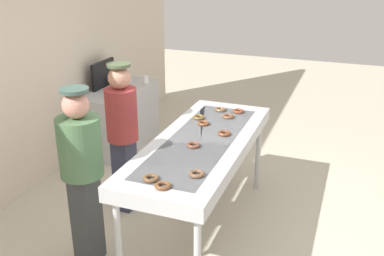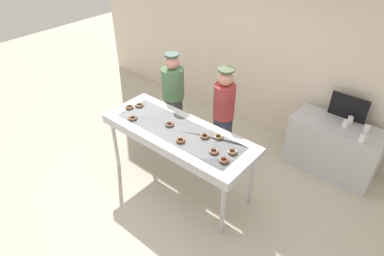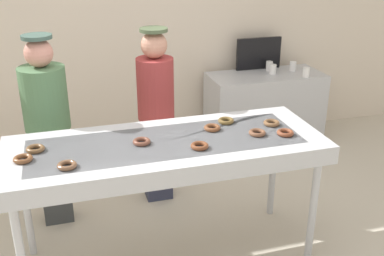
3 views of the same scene
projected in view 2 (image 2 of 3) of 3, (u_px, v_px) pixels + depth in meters
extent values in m
plane|color=beige|center=(180.00, 183.00, 5.12)|extent=(16.00, 16.00, 0.00)
cube|color=beige|center=(266.00, 39.00, 5.58)|extent=(8.00, 0.12, 3.29)
cube|color=#B7BABF|center=(178.00, 134.00, 4.60)|extent=(2.24, 0.84, 0.13)
cube|color=slate|center=(178.00, 133.00, 4.58)|extent=(1.90, 0.59, 0.08)
cylinder|color=#B7BABF|center=(116.00, 145.00, 5.20)|extent=(0.06, 0.06, 0.85)
cylinder|color=#B7BABF|center=(222.00, 210.00, 4.13)|extent=(0.06, 0.06, 0.85)
cylinder|color=#B7BABF|center=(147.00, 126.00, 5.63)|extent=(0.06, 0.06, 0.85)
cylinder|color=#B7BABF|center=(252.00, 181.00, 4.56)|extent=(0.06, 0.06, 0.85)
torus|color=brown|center=(224.00, 160.00, 4.02)|extent=(0.17, 0.17, 0.03)
torus|color=brown|center=(218.00, 137.00, 4.41)|extent=(0.17, 0.17, 0.03)
torus|color=brown|center=(232.00, 152.00, 4.15)|extent=(0.15, 0.15, 0.03)
torus|color=brown|center=(214.00, 151.00, 4.16)|extent=(0.17, 0.17, 0.03)
torus|color=brown|center=(139.00, 105.00, 5.07)|extent=(0.15, 0.15, 0.03)
torus|color=brown|center=(205.00, 136.00, 4.42)|extent=(0.17, 0.17, 0.03)
torus|color=brown|center=(133.00, 118.00, 4.78)|extent=(0.13, 0.13, 0.03)
torus|color=brown|center=(129.00, 107.00, 5.03)|extent=(0.15, 0.15, 0.03)
torus|color=brown|center=(170.00, 124.00, 4.65)|extent=(0.12, 0.12, 0.03)
torus|color=brown|center=(181.00, 140.00, 4.35)|extent=(0.17, 0.17, 0.03)
cube|color=#373A3C|center=(174.00, 119.00, 5.78)|extent=(0.24, 0.18, 0.87)
cylinder|color=#4C724C|center=(173.00, 83.00, 5.39)|extent=(0.36, 0.36, 0.51)
sphere|color=tan|center=(172.00, 62.00, 5.18)|extent=(0.22, 0.22, 0.22)
cylinder|color=#3A524A|center=(172.00, 55.00, 5.11)|extent=(0.23, 0.23, 0.03)
cube|color=#2E3249|center=(222.00, 138.00, 5.40)|extent=(0.24, 0.18, 0.81)
cylinder|color=#993333|center=(224.00, 101.00, 5.01)|extent=(0.32, 0.32, 0.54)
sphere|color=tan|center=(226.00, 78.00, 4.79)|extent=(0.23, 0.23, 0.23)
cylinder|color=#47563A|center=(226.00, 70.00, 4.72)|extent=(0.24, 0.24, 0.03)
cube|color=#B7BABF|center=(333.00, 147.00, 5.15)|extent=(1.32, 0.58, 0.85)
cylinder|color=white|center=(345.00, 124.00, 4.84)|extent=(0.08, 0.08, 0.11)
cylinder|color=white|center=(362.00, 138.00, 4.54)|extent=(0.08, 0.08, 0.11)
cylinder|color=white|center=(350.00, 120.00, 4.91)|extent=(0.08, 0.08, 0.11)
cylinder|color=white|center=(367.00, 129.00, 4.72)|extent=(0.08, 0.08, 0.11)
cube|color=black|center=(349.00, 107.00, 4.96)|extent=(0.54, 0.04, 0.37)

